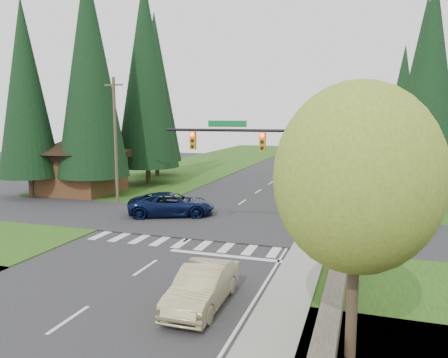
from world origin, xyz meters
The scene contains 34 objects.
ground centered at (0.00, 0.00, 0.00)m, with size 120.00×120.00×0.00m, color #28282B.
grass_east centered at (13.00, 20.00, 0.03)m, with size 14.00×110.00×0.06m, color #244813.
grass_west centered at (-13.00, 20.00, 0.03)m, with size 14.00×110.00×0.06m, color #244813.
cross_street centered at (0.00, 8.00, 0.00)m, with size 120.00×8.00×0.10m, color #28282B.
sidewalk_east centered at (6.90, 22.00, 0.07)m, with size 1.80×80.00×0.13m, color gray.
curb_east centered at (6.05, 22.00, 0.07)m, with size 0.20×80.00×0.13m, color gray.
stone_wall_south centered at (8.60, -3.00, 0.35)m, with size 0.70×14.00×0.70m, color #4C4438.
stone_wall_north centered at (8.60, 30.00, 0.35)m, with size 0.70×40.00×0.70m, color #4C4438.
traffic_signal centered at (4.37, 4.50, 4.98)m, with size 8.70×0.37×6.80m.
brown_building centered at (-15.00, 15.00, 3.14)m, with size 8.40×8.40×5.40m.
utility_pole centered at (-9.50, 12.00, 5.14)m, with size 1.60×0.24×10.00m.
decid_tree_0 centered at (9.20, 14.00, 5.60)m, with size 4.80×4.80×8.37m.
decid_tree_1 centered at (9.30, 21.00, 5.80)m, with size 5.20×5.20×8.80m.
decid_tree_2 centered at (9.10, 28.00, 5.93)m, with size 5.00×5.00×8.82m.
decid_tree_3 centered at (9.20, 35.00, 5.66)m, with size 5.00×5.00×8.55m.
decid_tree_4 centered at (9.30, 42.00, 6.06)m, with size 5.40×5.40×9.18m.
decid_tree_5 centered at (9.10, 49.00, 5.53)m, with size 4.80×4.80×8.30m.
decid_tree_6 centered at (9.20, 56.00, 5.86)m, with size 5.20×5.20×8.86m.
decid_tree_south centered at (9.30, -6.00, 5.27)m, with size 4.60×4.60×7.92m.
conifer_w_a centered at (-13.00, 14.00, 10.79)m, with size 6.12×6.12×19.80m.
conifer_w_b centered at (-16.00, 18.00, 9.79)m, with size 5.44×5.44×17.80m.
conifer_w_c centered at (-12.00, 22.00, 11.29)m, with size 6.46×6.46×20.80m.
conifer_w_d centered at (-18.00, 12.00, 9.29)m, with size 5.10×5.10×16.80m.
conifer_w_e centered at (-14.00, 28.00, 10.29)m, with size 5.78×5.78×18.80m.
conifer_e_a centered at (14.00, 20.00, 9.79)m, with size 5.44×5.44×17.80m.
conifer_e_b centered at (15.00, 34.00, 10.79)m, with size 6.12×6.12×19.80m.
conifer_e_c centered at (14.00, 48.00, 9.29)m, with size 5.10×5.10×16.80m.
sedan_champagne centered at (3.99, -4.05, 0.75)m, with size 1.60×4.58×1.51m, color #C6B884.
suv_navy centered at (-3.35, 9.13, 0.83)m, with size 2.77×6.00×1.67m, color #0B1338.
parked_car_a centered at (5.60, 19.90, 0.71)m, with size 1.68×4.17×1.42m, color #A6A6AB.
parked_car_b centered at (5.60, 24.41, 0.75)m, with size 2.09×5.15×1.49m, color slate.
parked_car_c centered at (4.20, 31.65, 0.82)m, with size 1.74×4.99×1.64m, color #B1B1B6.
parked_car_d centered at (5.47, 40.12, 0.66)m, with size 1.56×3.89×1.32m, color silver.
parked_car_e centered at (4.20, 43.00, 0.73)m, with size 2.06×5.06×1.47m, color #A2A2A7.
Camera 1 is at (9.50, -18.32, 6.92)m, focal length 35.00 mm.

